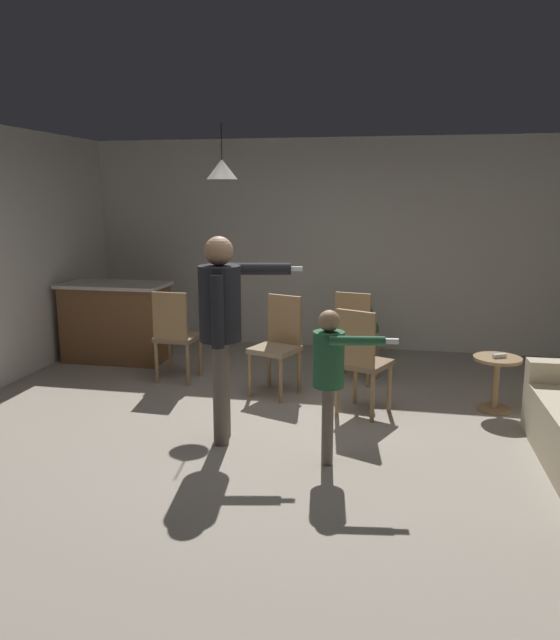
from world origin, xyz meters
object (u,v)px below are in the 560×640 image
Objects in this scene: dining_chair_by_counter at (175,333)px; potted_plant_corner at (359,329)px; dining_chair_centre_back at (279,341)px; spare_remote_on_table at (499,356)px; person_child at (330,369)px; dining_chair_near_wall at (355,333)px; dining_chair_spare at (361,358)px; kitchen_counter at (116,322)px; side_table_by_couch at (496,377)px; person_adult at (222,317)px.

dining_chair_by_counter is 1.37× the size of potted_plant_corner.
dining_chair_centre_back reaches higher than potted_plant_corner.
dining_chair_by_counter is 3.29m from spare_remote_on_table.
dining_chair_near_wall is at bearing 170.88° from person_child.
dining_chair_near_wall is 1.00× the size of dining_chair_spare.
dining_chair_centre_back is at bearing -21.40° from kitchen_counter.
potted_plant_corner is (1.88, 1.21, -0.14)m from dining_chair_by_counter.
side_table_by_couch is 0.31× the size of person_adult.
side_table_by_couch is 0.71× the size of potted_plant_corner.
kitchen_counter is at bearing 148.24° from dining_chair_by_counter.
dining_chair_by_counter is (1.03, -0.70, 0.07)m from kitchen_counter.
person_adult is 12.97× the size of spare_remote_on_table.
person_child is at bearing -75.62° from dining_chair_spare.
person_child is 1.18× the size of dining_chair_spare.
dining_chair_spare is (1.06, 0.81, -0.50)m from person_adult.
person_adult reaches higher than potted_plant_corner.
dining_chair_spare is 1.86m from potted_plant_corner.
side_table_by_couch is at bearing -162.99° from dining_chair_centre_back.
spare_remote_on_table is at bearing 38.82° from dining_chair_spare.
dining_chair_by_counter is at bearing 12.18° from dining_chair_centre_back.
dining_chair_centre_back is at bearing -117.50° from potted_plant_corner.
potted_plant_corner is 2.06m from spare_remote_on_table.
potted_plant_corner is at bearing 117.65° from dining_chair_spare.
person_adult reaches higher than dining_chair_near_wall.
spare_remote_on_table is at bearing -2.52° from dining_chair_by_counter.
person_adult reaches higher than spare_remote_on_table.
dining_chair_centre_back is (-0.73, -0.51, 0.00)m from dining_chair_near_wall.
person_adult is at bearing -108.93° from potted_plant_corner.
potted_plant_corner is at bearing -97.49° from dining_chair_centre_back.
kitchen_counter is 1.73× the size of potted_plant_corner.
person_child reaches higher than dining_chair_by_counter.
dining_chair_centre_back is 0.99m from dining_chair_spare.
potted_plant_corner is (-1.39, 1.48, 0.07)m from side_table_by_couch.
kitchen_counter reaches higher than spare_remote_on_table.
kitchen_counter is 0.75× the size of person_adult.
person_child is 2.04m from dining_chair_near_wall.
person_child reaches higher than potted_plant_corner.
dining_chair_by_counter is (-1.87, 1.68, -0.19)m from person_child.
side_table_by_couch is 0.52× the size of dining_chair_by_counter.
side_table_by_couch is 2.03m from person_child.
dining_chair_near_wall is 1.00m from dining_chair_spare.
dining_chair_centre_back reaches higher than side_table_by_couch.
kitchen_counter is at bearing 179.43° from dining_chair_spare.
side_table_by_couch is 0.21m from spare_remote_on_table.
person_adult is at bearing -119.48° from dining_chair_spare.
kitchen_counter is 4.42m from spare_remote_on_table.
dining_chair_by_counter is at bearing -157.31° from person_adult.
kitchen_counter is at bearing 167.06° from spare_remote_on_table.
dining_chair_near_wall is 0.88m from potted_plant_corner.
person_adult reaches higher than dining_chair_by_counter.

